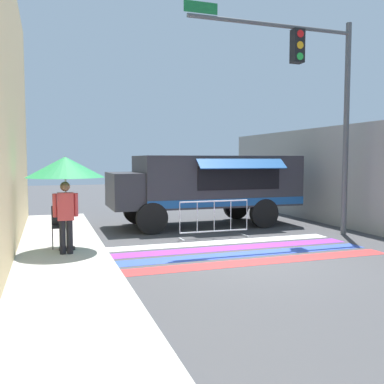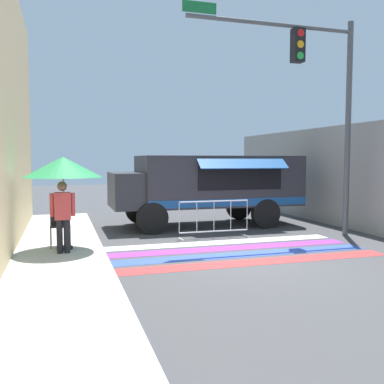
{
  "view_description": "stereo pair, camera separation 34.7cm",
  "coord_description": "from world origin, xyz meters",
  "views": [
    {
      "loc": [
        -4.34,
        -8.52,
        2.22
      ],
      "look_at": [
        -0.42,
        3.07,
        1.28
      ],
      "focal_mm": 40.0,
      "sensor_mm": 36.0,
      "label": 1
    },
    {
      "loc": [
        -4.01,
        -8.62,
        2.22
      ],
      "look_at": [
        -0.42,
        3.07,
        1.28
      ],
      "focal_mm": 40.0,
      "sensor_mm": 36.0,
      "label": 2
    }
  ],
  "objects": [
    {
      "name": "barricade_front",
      "position": [
        0.08,
        2.61,
        0.53
      ],
      "size": [
        2.06,
        0.44,
        1.07
      ],
      "color": "#B7BABF",
      "rests_on": "ground_plane"
    },
    {
      "name": "concrete_wall_right",
      "position": [
        4.82,
        3.0,
        1.67
      ],
      "size": [
        0.2,
        16.0,
        3.34
      ],
      "color": "gray",
      "rests_on": "ground_plane"
    },
    {
      "name": "vendor_person",
      "position": [
        -4.0,
        1.0,
        1.06
      ],
      "size": [
        0.53,
        0.21,
        1.57
      ],
      "rotation": [
        0.0,
        0.0,
        -0.2
      ],
      "color": "black",
      "rests_on": "sidewalk_left"
    },
    {
      "name": "ground_plane",
      "position": [
        0.0,
        0.0,
        0.0
      ],
      "size": [
        60.0,
        60.0,
        0.0
      ],
      "primitive_type": "plane",
      "color": "#424244"
    },
    {
      "name": "food_truck",
      "position": [
        0.56,
        4.85,
        1.44
      ],
      "size": [
        6.21,
        2.82,
        2.34
      ],
      "color": "#2D2D33",
      "rests_on": "ground_plane"
    },
    {
      "name": "crosswalk_painted",
      "position": [
        0.0,
        0.81,
        0.0
      ],
      "size": [
        6.4,
        2.84,
        0.01
      ],
      "color": "red",
      "rests_on": "ground_plane"
    },
    {
      "name": "folding_chair",
      "position": [
        -4.06,
        1.88,
        0.75
      ],
      "size": [
        0.46,
        0.46,
        0.95
      ],
      "rotation": [
        0.0,
        0.0,
        0.37
      ],
      "color": "#4C4C51",
      "rests_on": "sidewalk_left"
    },
    {
      "name": "patio_umbrella",
      "position": [
        -3.97,
        1.43,
        2.04
      ],
      "size": [
        1.72,
        1.72,
        2.11
      ],
      "color": "black",
      "rests_on": "sidewalk_left"
    },
    {
      "name": "traffic_signal_pole",
      "position": [
        2.9,
        1.91,
        4.26
      ],
      "size": [
        5.04,
        0.29,
        6.18
      ],
      "color": "#515456",
      "rests_on": "ground_plane"
    }
  ]
}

